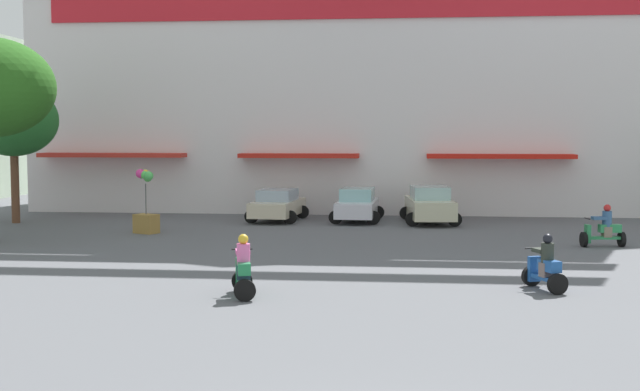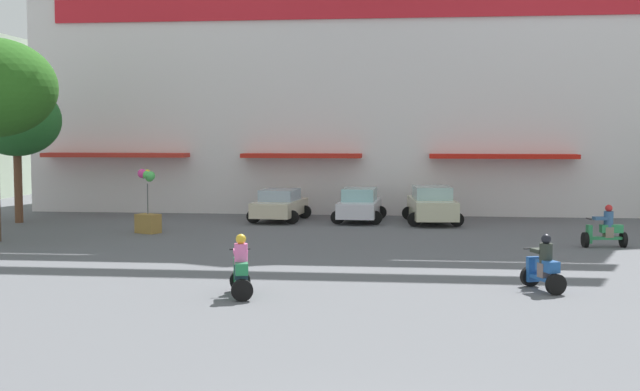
{
  "view_description": "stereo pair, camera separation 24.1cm",
  "coord_description": "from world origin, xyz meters",
  "px_view_note": "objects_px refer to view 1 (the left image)",
  "views": [
    {
      "loc": [
        0.16,
        -9.24,
        3.97
      ],
      "look_at": [
        -2.56,
        16.66,
        1.96
      ],
      "focal_mm": 46.44,
      "sensor_mm": 36.0,
      "label": 1
    },
    {
      "loc": [
        0.4,
        -9.21,
        3.97
      ],
      "look_at": [
        -2.56,
        16.66,
        1.96
      ],
      "focal_mm": 46.44,
      "sensor_mm": 36.0,
      "label": 2
    }
  ],
  "objects_px": {
    "scooter_rider_4": "(545,267)",
    "scooter_rider_0": "(604,230)",
    "parked_car_1": "(357,205)",
    "parked_car_0": "(278,205)",
    "plaza_tree_2": "(13,121)",
    "scooter_rider_2": "(243,270)",
    "parked_car_2": "(430,205)",
    "balloon_vendor_cart": "(146,206)"
  },
  "relations": [
    {
      "from": "plaza_tree_2",
      "to": "scooter_rider_4",
      "type": "relative_size",
      "value": 4.2
    },
    {
      "from": "scooter_rider_2",
      "to": "scooter_rider_4",
      "type": "xyz_separation_m",
      "value": [
        7.37,
        1.53,
        -0.05
      ]
    },
    {
      "from": "parked_car_0",
      "to": "plaza_tree_2",
      "type": "bearing_deg",
      "value": -169.79
    },
    {
      "from": "plaza_tree_2",
      "to": "parked_car_1",
      "type": "distance_m",
      "value": 15.42
    },
    {
      "from": "scooter_rider_4",
      "to": "scooter_rider_0",
      "type": "bearing_deg",
      "value": 68.06
    },
    {
      "from": "plaza_tree_2",
      "to": "scooter_rider_4",
      "type": "bearing_deg",
      "value": -33.17
    },
    {
      "from": "parked_car_2",
      "to": "scooter_rider_2",
      "type": "height_order",
      "value": "parked_car_2"
    },
    {
      "from": "parked_car_0",
      "to": "parked_car_1",
      "type": "height_order",
      "value": "parked_car_1"
    },
    {
      "from": "parked_car_1",
      "to": "scooter_rider_0",
      "type": "distance_m",
      "value": 11.53
    },
    {
      "from": "parked_car_2",
      "to": "scooter_rider_4",
      "type": "distance_m",
      "value": 15.4
    },
    {
      "from": "plaza_tree_2",
      "to": "scooter_rider_2",
      "type": "relative_size",
      "value": 3.96
    },
    {
      "from": "parked_car_1",
      "to": "scooter_rider_0",
      "type": "height_order",
      "value": "parked_car_1"
    },
    {
      "from": "parked_car_0",
      "to": "scooter_rider_4",
      "type": "relative_size",
      "value": 2.83
    },
    {
      "from": "scooter_rider_0",
      "to": "balloon_vendor_cart",
      "type": "bearing_deg",
      "value": 172.98
    },
    {
      "from": "plaza_tree_2",
      "to": "parked_car_2",
      "type": "xyz_separation_m",
      "value": [
        17.98,
        1.84,
        -3.65
      ]
    },
    {
      "from": "plaza_tree_2",
      "to": "parked_car_2",
      "type": "distance_m",
      "value": 18.44
    },
    {
      "from": "plaza_tree_2",
      "to": "parked_car_0",
      "type": "height_order",
      "value": "plaza_tree_2"
    },
    {
      "from": "parked_car_2",
      "to": "scooter_rider_2",
      "type": "xyz_separation_m",
      "value": [
        -4.92,
        -16.73,
        -0.16
      ]
    },
    {
      "from": "parked_car_2",
      "to": "scooter_rider_2",
      "type": "bearing_deg",
      "value": -106.38
    },
    {
      "from": "plaza_tree_2",
      "to": "parked_car_1",
      "type": "height_order",
      "value": "plaza_tree_2"
    },
    {
      "from": "parked_car_0",
      "to": "scooter_rider_2",
      "type": "relative_size",
      "value": 2.67
    },
    {
      "from": "scooter_rider_2",
      "to": "scooter_rider_4",
      "type": "height_order",
      "value": "scooter_rider_2"
    },
    {
      "from": "scooter_rider_0",
      "to": "parked_car_0",
      "type": "bearing_deg",
      "value": 150.37
    },
    {
      "from": "scooter_rider_2",
      "to": "scooter_rider_4",
      "type": "bearing_deg",
      "value": 11.74
    },
    {
      "from": "balloon_vendor_cart",
      "to": "parked_car_0",
      "type": "bearing_deg",
      "value": 48.7
    },
    {
      "from": "parked_car_0",
      "to": "scooter_rider_0",
      "type": "bearing_deg",
      "value": -29.63
    },
    {
      "from": "scooter_rider_4",
      "to": "parked_car_1",
      "type": "bearing_deg",
      "value": 109.95
    },
    {
      "from": "parked_car_1",
      "to": "scooter_rider_0",
      "type": "bearing_deg",
      "value": -39.0
    },
    {
      "from": "parked_car_1",
      "to": "scooter_rider_4",
      "type": "bearing_deg",
      "value": -70.05
    },
    {
      "from": "parked_car_1",
      "to": "scooter_rider_0",
      "type": "relative_size",
      "value": 2.64
    },
    {
      "from": "parked_car_2",
      "to": "plaza_tree_2",
      "type": "bearing_deg",
      "value": -174.16
    },
    {
      "from": "parked_car_1",
      "to": "scooter_rider_4",
      "type": "distance_m",
      "value": 16.51
    },
    {
      "from": "scooter_rider_2",
      "to": "parked_car_0",
      "type": "bearing_deg",
      "value": 96.13
    },
    {
      "from": "plaza_tree_2",
      "to": "parked_car_1",
      "type": "xyz_separation_m",
      "value": [
        14.8,
        2.16,
        -3.71
      ]
    },
    {
      "from": "plaza_tree_2",
      "to": "parked_car_0",
      "type": "bearing_deg",
      "value": 10.21
    },
    {
      "from": "scooter_rider_0",
      "to": "scooter_rider_2",
      "type": "distance_m",
      "value": 14.51
    },
    {
      "from": "parked_car_2",
      "to": "parked_car_0",
      "type": "bearing_deg",
      "value": 178.41
    },
    {
      "from": "scooter_rider_2",
      "to": "scooter_rider_4",
      "type": "distance_m",
      "value": 7.53
    },
    {
      "from": "parked_car_1",
      "to": "parked_car_2",
      "type": "xyz_separation_m",
      "value": [
        3.18,
        -0.32,
        0.06
      ]
    },
    {
      "from": "scooter_rider_0",
      "to": "scooter_rider_2",
      "type": "height_order",
      "value": "scooter_rider_2"
    },
    {
      "from": "scooter_rider_4",
      "to": "balloon_vendor_cart",
      "type": "distance_m",
      "value": 17.11
    },
    {
      "from": "balloon_vendor_cart",
      "to": "parked_car_1",
      "type": "bearing_deg",
      "value": 32.94
    }
  ]
}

